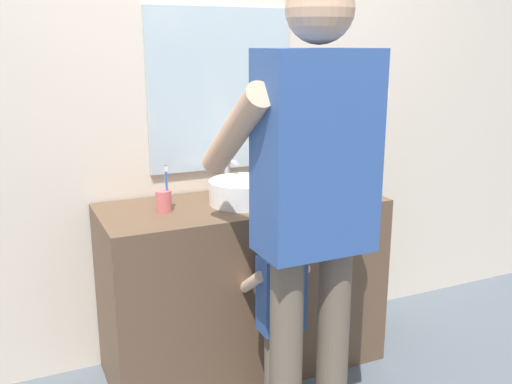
{
  "coord_description": "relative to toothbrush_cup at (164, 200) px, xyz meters",
  "views": [
    {
      "loc": [
        -1.02,
        -2.08,
        1.57
      ],
      "look_at": [
        0.0,
        0.15,
        0.93
      ],
      "focal_mm": 39.99,
      "sensor_mm": 36.0,
      "label": 1
    }
  ],
  "objects": [
    {
      "name": "child_toddler",
      "position": [
        0.38,
        -0.4,
        -0.4
      ],
      "size": [
        0.26,
        0.26,
        0.84
      ],
      "color": "#6B5B4C",
      "rests_on": "ground"
    },
    {
      "name": "soap_bottle",
      "position": [
        0.72,
        0.03,
        0.01
      ],
      "size": [
        0.06,
        0.06,
        0.17
      ],
      "color": "gold",
      "rests_on": "vanity_cabinet"
    },
    {
      "name": "adult_parent",
      "position": [
        0.38,
        -0.65,
        0.18
      ],
      "size": [
        0.56,
        0.58,
        1.8
      ],
      "color": "#6B5B4C",
      "rests_on": "ground"
    },
    {
      "name": "faucet",
      "position": [
        0.38,
        0.18,
        0.03
      ],
      "size": [
        0.18,
        0.14,
        0.18
      ],
      "color": "#B7BABF",
      "rests_on": "vanity_cabinet"
    },
    {
      "name": "sink_basin",
      "position": [
        0.38,
        -0.02,
        0.0
      ],
      "size": [
        0.33,
        0.33,
        0.11
      ],
      "color": "white",
      "rests_on": "vanity_cabinet"
    },
    {
      "name": "back_wall",
      "position": [
        0.38,
        0.32,
        0.45
      ],
      "size": [
        4.4,
        0.1,
        2.7
      ],
      "color": "beige",
      "rests_on": "ground"
    },
    {
      "name": "vanity_cabinet",
      "position": [
        0.38,
        -0.0,
        -0.48
      ],
      "size": [
        1.34,
        0.54,
        0.85
      ],
      "primitive_type": "cube",
      "color": "brown",
      "rests_on": "ground"
    },
    {
      "name": "toothbrush_cup",
      "position": [
        0.0,
        0.0,
        0.0
      ],
      "size": [
        0.07,
        0.07,
        0.21
      ],
      "color": "#D86666",
      "rests_on": "vanity_cabinet"
    }
  ]
}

